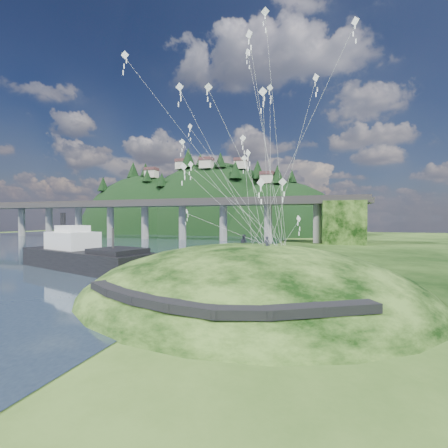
% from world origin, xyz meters
% --- Properties ---
extents(ground, '(320.00, 320.00, 0.00)m').
position_xyz_m(ground, '(0.00, 0.00, 0.00)').
color(ground, black).
rests_on(ground, ground).
extents(grass_hill, '(36.00, 32.00, 13.00)m').
position_xyz_m(grass_hill, '(8.00, 2.00, -1.50)').
color(grass_hill, black).
rests_on(grass_hill, ground).
extents(footpath, '(22.29, 5.84, 0.83)m').
position_xyz_m(footpath, '(7.46, -9.74, 2.08)').
color(footpath, black).
rests_on(footpath, ground).
extents(bridge, '(160.00, 11.00, 15.00)m').
position_xyz_m(bridge, '(-26.46, 70.07, 9.70)').
color(bridge, '#2D2B2B').
rests_on(bridge, ground).
extents(far_ridge, '(153.00, 70.00, 94.50)m').
position_xyz_m(far_ridge, '(-43.58, 122.17, -7.44)').
color(far_ridge, black).
rests_on(far_ridge, ground).
extents(work_barge, '(25.45, 13.17, 8.59)m').
position_xyz_m(work_barge, '(-19.22, 8.48, 2.15)').
color(work_barge, black).
rests_on(work_barge, ground).
extents(wooden_dock, '(15.52, 7.20, 1.11)m').
position_xyz_m(wooden_dock, '(-5.23, 7.99, 0.49)').
color(wooden_dock, '#382517').
rests_on(wooden_dock, ground).
extents(kite_flyers, '(4.16, 4.14, 1.94)m').
position_xyz_m(kite_flyers, '(7.66, 3.84, 5.86)').
color(kite_flyers, '#292A37').
rests_on(kite_flyers, ground).
extents(kite_swarm, '(20.80, 16.15, 21.40)m').
position_xyz_m(kite_swarm, '(6.57, 2.82, 17.43)').
color(kite_swarm, white).
rests_on(kite_swarm, ground).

